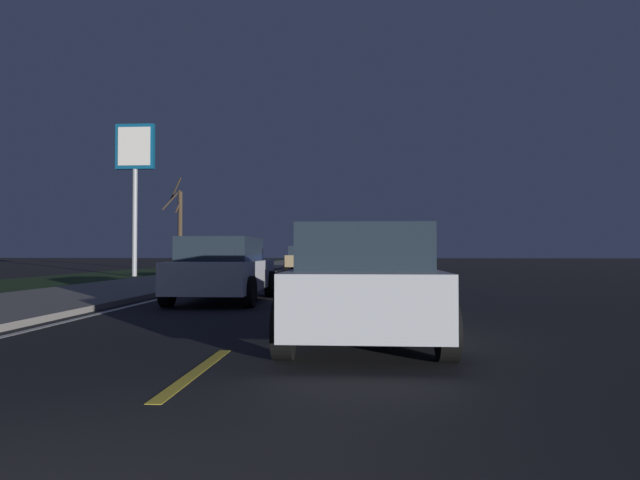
{
  "coord_description": "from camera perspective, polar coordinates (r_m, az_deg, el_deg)",
  "views": [
    {
      "loc": [
        -1.58,
        -1.61,
        1.21
      ],
      "look_at": [
        13.89,
        -0.56,
        1.52
      ],
      "focal_mm": 31.33,
      "sensor_mm": 36.0,
      "label": 1
    }
  ],
  "objects": [
    {
      "name": "lane_markings",
      "position": [
        30.77,
        -3.88,
        -3.41
      ],
      "size": [
        108.0,
        3.54,
        0.01
      ],
      "color": "yellow",
      "rests_on": "ground"
    },
    {
      "name": "sedan_tan",
      "position": [
        35.01,
        -1.66,
        -1.87
      ],
      "size": [
        4.43,
        2.08,
        1.54
      ],
      "color": "#9E845B",
      "rests_on": "ground"
    },
    {
      "name": "grass_verge",
      "position": [
        31.15,
        -19.41,
        -3.32
      ],
      "size": [
        108.0,
        6.0,
        0.01
      ],
      "primitive_type": "cube",
      "color": "#1E3819",
      "rests_on": "ground"
    },
    {
      "name": "pickup_truck",
      "position": [
        15.0,
        4.44,
        -2.03
      ],
      "size": [
        5.47,
        2.38,
        1.87
      ],
      "color": "#141E4C",
      "rests_on": "ground"
    },
    {
      "name": "sedan_silver",
      "position": [
        7.63,
        4.45,
        -4.33
      ],
      "size": [
        4.4,
        2.02,
        1.54
      ],
      "color": "#B2B5BA",
      "rests_on": "ground"
    },
    {
      "name": "sedan_blue",
      "position": [
        34.41,
        3.87,
        -1.88
      ],
      "size": [
        4.42,
        2.06,
        1.54
      ],
      "color": "navy",
      "rests_on": "ground"
    },
    {
      "name": "ground",
      "position": [
        28.66,
        0.68,
        -3.59
      ],
      "size": [
        144.0,
        144.0,
        0.0
      ],
      "primitive_type": "plane",
      "color": "black"
    },
    {
      "name": "sidewalk_shoulder",
      "position": [
        29.53,
        -10.45,
        -3.38
      ],
      "size": [
        108.0,
        4.0,
        0.12
      ],
      "primitive_type": "cube",
      "color": "gray",
      "rests_on": "ground"
    },
    {
      "name": "gas_price_sign",
      "position": [
        28.83,
        -18.37,
        7.64
      ],
      "size": [
        0.27,
        1.9,
        7.41
      ],
      "color": "#99999E",
      "rests_on": "ground"
    },
    {
      "name": "bare_tree_far",
      "position": [
        35.68,
        -14.16,
        1.22
      ],
      "size": [
        1.56,
        1.27,
        5.83
      ],
      "color": "#423323",
      "rests_on": "ground"
    },
    {
      "name": "sedan_white",
      "position": [
        13.67,
        -9.83,
        -2.92
      ],
      "size": [
        4.42,
        2.05,
        1.54
      ],
      "color": "silver",
      "rests_on": "ground"
    }
  ]
}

